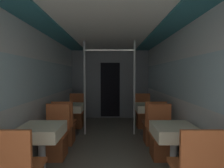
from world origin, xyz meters
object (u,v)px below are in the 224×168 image
object	(u,v)px
chair_right_near_1	(154,130)
support_pole_right_1	(135,88)
dining_table_right_0	(174,134)
chair_right_far_0	(162,141)
chair_left_far_0	(56,141)
support_pole_left_1	(85,88)
dining_table_right_1	(148,109)
dining_table_left_0	(42,134)
chair_left_far_1	(77,117)
dining_table_left_1	(71,109)
chair_right_far_1	(144,117)
chair_left_near_1	(65,130)

from	to	relation	value
chair_right_near_1	support_pole_right_1	xyz separation A→B (m)	(-0.33, 0.59, 0.84)
dining_table_right_0	chair_right_far_0	xyz separation A→B (m)	(-0.00, 0.59, -0.32)
chair_left_far_0	support_pole_left_1	world-z (taller)	support_pole_left_1
dining_table_right_1	chair_right_far_0	bearing A→B (deg)	-90.00
dining_table_left_0	chair_left_far_1	world-z (taller)	chair_left_far_1
dining_table_left_1	chair_left_far_1	size ratio (longest dim) A/B	0.80
dining_table_right_0	chair_right_far_0	distance (m)	0.67
chair_right_near_1	chair_right_far_1	xyz separation A→B (m)	(0.00, 1.17, 0.00)
support_pole_left_1	dining_table_right_1	distance (m)	1.61
dining_table_right_1	support_pole_right_1	bearing A→B (deg)	-180.00
chair_left_far_0	chair_left_far_1	bearing A→B (deg)	-90.00
chair_right_far_1	support_pole_right_1	size ratio (longest dim) A/B	0.41
dining_table_right_0	chair_right_far_1	distance (m)	2.38
dining_table_right_1	dining_table_right_0	bearing A→B (deg)	-90.00
support_pole_right_1	dining_table_left_0	bearing A→B (deg)	-130.75
chair_left_far_1	chair_right_far_1	bearing A→B (deg)	-180.00
dining_table_left_0	chair_left_far_0	size ratio (longest dim) A/B	0.80
chair_right_near_1	support_pole_right_1	world-z (taller)	support_pole_right_1
chair_left_near_1	chair_right_far_0	size ratio (longest dim) A/B	1.00
dining_table_right_1	chair_left_far_1	bearing A→B (deg)	162.53
dining_table_right_1	chair_right_far_1	distance (m)	0.67
chair_left_far_1	dining_table_right_0	xyz separation A→B (m)	(1.86, -2.36, 0.32)
chair_right_far_0	chair_left_near_1	bearing A→B (deg)	-17.95
chair_left_near_1	chair_right_far_1	distance (m)	2.20
dining_table_left_0	chair_left_near_1	xyz separation A→B (m)	(0.00, 1.19, -0.32)
chair_right_far_1	support_pole_right_1	distance (m)	1.07
dining_table_left_0	dining_table_right_0	bearing A→B (deg)	0.00
support_pole_left_1	dining_table_right_1	world-z (taller)	support_pole_left_1
chair_right_near_1	support_pole_right_1	bearing A→B (deg)	119.56
chair_right_far_0	chair_right_near_1	world-z (taller)	same
dining_table_left_1	chair_right_near_1	world-z (taller)	chair_right_near_1
dining_table_right_1	chair_right_far_1	bearing A→B (deg)	90.00
chair_right_far_1	dining_table_right_1	bearing A→B (deg)	90.00
dining_table_left_0	chair_left_far_0	world-z (taller)	chair_left_far_0
chair_left_far_1	dining_table_left_1	bearing A→B (deg)	90.00
dining_table_left_0	chair_right_far_1	world-z (taller)	chair_right_far_1
dining_table_right_1	chair_right_far_1	xyz separation A→B (m)	(-0.00, 0.59, -0.32)
dining_table_left_1	chair_left_near_1	bearing A→B (deg)	-90.00
chair_left_far_0	dining_table_left_1	world-z (taller)	chair_left_far_0
chair_left_far_1	dining_table_right_0	bearing A→B (deg)	128.25
dining_table_right_1	support_pole_right_1	size ratio (longest dim) A/B	0.33
dining_table_left_0	support_pole_right_1	size ratio (longest dim) A/B	0.33
dining_table_left_1	support_pole_left_1	world-z (taller)	support_pole_left_1
dining_table_left_0	dining_table_right_1	size ratio (longest dim) A/B	1.00
support_pole_left_1	dining_table_right_1	xyz separation A→B (m)	(1.53, 0.00, -0.51)
chair_left_far_1	chair_left_far_0	bearing A→B (deg)	90.00
chair_left_near_1	chair_left_far_0	bearing A→B (deg)	-90.00
dining_table_left_1	chair_right_far_1	distance (m)	1.98
chair_left_near_1	chair_right_near_1	world-z (taller)	same
dining_table_right_0	chair_right_near_1	bearing A→B (deg)	90.00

